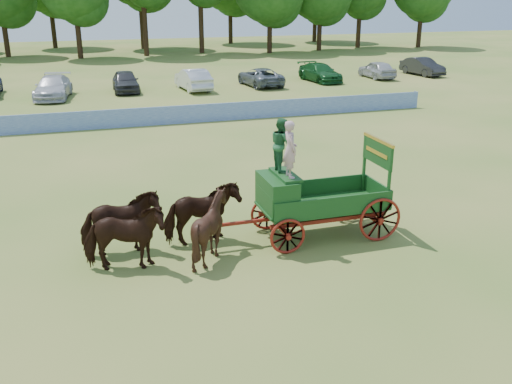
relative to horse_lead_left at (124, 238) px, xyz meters
The scene contains 8 objects.
ground 8.54m from the horse_lead_left, ahead, with size 160.00×160.00×0.00m, color olive.
horse_lead_left is the anchor object (origin of this frame).
horse_lead_right 1.10m from the horse_lead_left, 90.00° to the left, with size 1.03×2.25×1.90m, color black.
horse_wheel_left 2.40m from the horse_lead_left, ahead, with size 1.54×1.73×1.91m, color black.
horse_wheel_right 2.64m from the horse_lead_left, 24.62° to the left, with size 1.03×2.25×1.90m, color black.
farm_dray 5.42m from the horse_lead_left, ahead, with size 5.99×2.00×3.82m.
sponsor_banner 19.24m from the horse_lead_left, 67.10° to the left, with size 26.00×0.08×1.05m, color #1D44A0.
parked_cars 30.33m from the horse_lead_left, 79.24° to the left, with size 48.96×7.92×1.63m.
Camera 1 is at (-9.35, -14.29, 7.30)m, focal length 40.00 mm.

